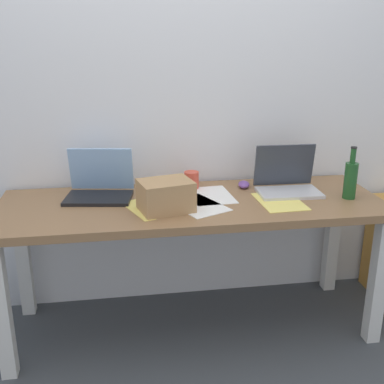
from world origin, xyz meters
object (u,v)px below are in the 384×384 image
at_px(laptop_right, 287,182).
at_px(beer_bottle, 351,179).
at_px(cardboard_box, 166,196).
at_px(laptop_left, 100,187).
at_px(computer_mouse, 244,184).
at_px(coffee_mug, 191,180).
at_px(desk, 192,219).

relative_size(laptop_right, beer_bottle, 1.22).
bearing_deg(laptop_right, cardboard_box, -164.85).
distance_m(laptop_left, laptop_right, 0.98).
height_order(computer_mouse, coffee_mug, coffee_mug).
relative_size(laptop_right, coffee_mug, 3.45).
height_order(laptop_right, cardboard_box, laptop_right).
bearing_deg(computer_mouse, desk, -135.88).
relative_size(desk, beer_bottle, 7.16).
bearing_deg(laptop_right, beer_bottle, -26.97).
distance_m(computer_mouse, coffee_mug, 0.29).
height_order(desk, laptop_left, laptop_left).
xyz_separation_m(beer_bottle, coffee_mug, (-0.77, 0.28, -0.06)).
bearing_deg(laptop_right, computer_mouse, 151.48).
xyz_separation_m(laptop_right, coffee_mug, (-0.49, 0.13, -0.01)).
bearing_deg(laptop_left, desk, -16.74).
height_order(desk, coffee_mug, coffee_mug).
height_order(laptop_left, computer_mouse, laptop_left).
height_order(laptop_right, computer_mouse, laptop_right).
height_order(desk, laptop_right, laptop_right).
relative_size(beer_bottle, computer_mouse, 2.70).
bearing_deg(coffee_mug, computer_mouse, -4.48).
relative_size(cardboard_box, coffee_mug, 2.56).
distance_m(desk, cardboard_box, 0.25).
height_order(beer_bottle, computer_mouse, beer_bottle).
distance_m(laptop_right, beer_bottle, 0.32).
height_order(cardboard_box, coffee_mug, cardboard_box).
relative_size(laptop_left, computer_mouse, 3.64).
xyz_separation_m(laptop_left, cardboard_box, (0.32, -0.25, 0.02)).
distance_m(computer_mouse, cardboard_box, 0.55).
xyz_separation_m(desk, laptop_left, (-0.46, 0.14, 0.15)).
bearing_deg(laptop_right, coffee_mug, 164.77).
bearing_deg(laptop_left, beer_bottle, -9.42).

